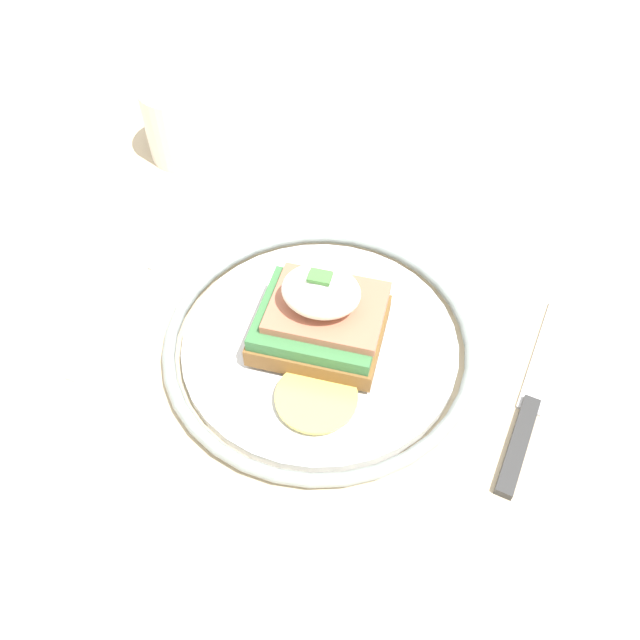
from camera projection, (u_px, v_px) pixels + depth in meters
ground_plane at (307, 620)px, 1.03m from camera, size 6.00×6.00×0.00m
dining_table at (296, 447)px, 0.57m from camera, size 1.13×0.68×0.72m
plate at (320, 342)px, 0.49m from camera, size 0.24×0.24×0.02m
sandwich at (321, 317)px, 0.46m from camera, size 0.10×0.13×0.07m
fork at (136, 299)px, 0.52m from camera, size 0.04×0.16×0.00m
knife at (530, 406)px, 0.46m from camera, size 0.05×0.18×0.01m
cup at (184, 120)px, 0.63m from camera, size 0.08×0.08×0.07m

